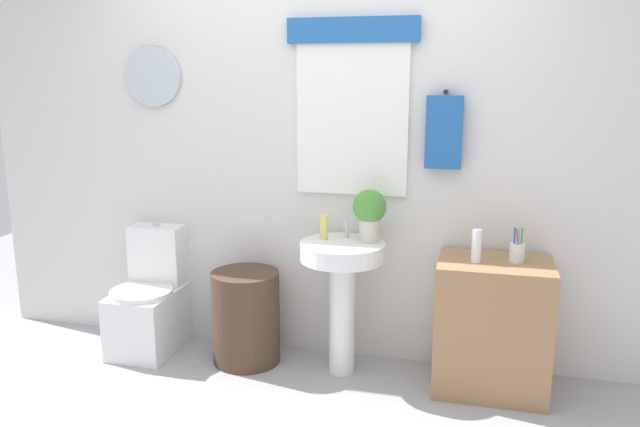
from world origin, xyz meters
TOP-DOWN VIEW (x-y plane):
  - back_wall at (0.00, 1.15)m, footprint 4.40×0.18m
  - toilet at (-1.04, 0.89)m, footprint 0.38×0.51m
  - laundry_hamper at (-0.39, 0.85)m, footprint 0.40×0.40m
  - pedestal_sink at (0.20, 0.85)m, footprint 0.48×0.48m
  - faucet at (0.20, 0.97)m, footprint 0.03×0.03m
  - wooden_cabinet at (1.03, 0.85)m, footprint 0.60×0.44m
  - soap_bottle at (0.08, 0.90)m, footprint 0.05×0.05m
  - potted_plant at (0.34, 0.91)m, footprint 0.19×0.19m
  - lotion_bottle at (0.93, 0.81)m, footprint 0.05×0.05m
  - toothbrush_cup at (1.14, 0.87)m, footprint 0.08×0.08m

SIDE VIEW (x-z plane):
  - laundry_hamper at x=-0.39m, z-range 0.00..0.56m
  - toilet at x=-1.04m, z-range -0.10..0.69m
  - wooden_cabinet at x=1.03m, z-range 0.00..0.73m
  - pedestal_sink at x=0.20m, z-range 0.18..0.96m
  - toothbrush_cup at x=1.14m, z-range 0.70..0.88m
  - lotion_bottle at x=0.93m, z-range 0.73..0.91m
  - faucet at x=0.20m, z-range 0.78..0.88m
  - soap_bottle at x=0.08m, z-range 0.78..0.92m
  - potted_plant at x=0.34m, z-range 0.81..1.11m
  - back_wall at x=0.00m, z-range 0.01..2.61m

